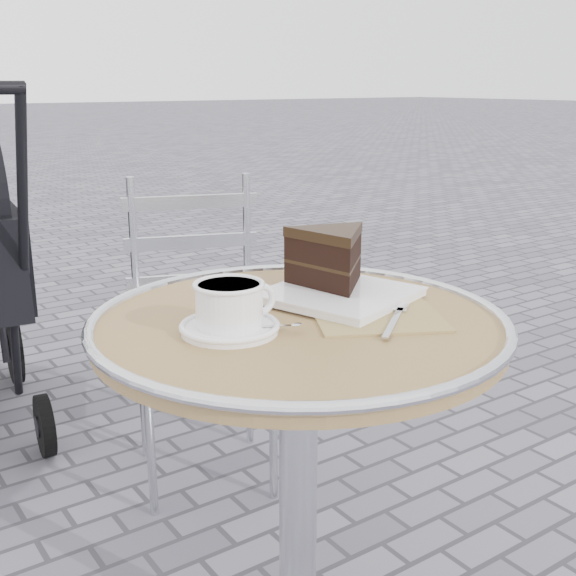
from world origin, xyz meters
TOP-DOWN VIEW (x-y plane):
  - cafe_table at (0.00, 0.00)m, footprint 0.72×0.72m
  - cappuccino_set at (-0.13, 0.01)m, footprint 0.17×0.16m
  - cake_plate_set at (0.13, 0.07)m, footprint 0.30×0.40m
  - bistro_chair at (0.24, 0.84)m, footprint 0.50×0.50m

SIDE VIEW (x-z plane):
  - bistro_chair at x=0.24m, z-range 0.10..0.97m
  - cafe_table at x=0.00m, z-range 0.20..0.94m
  - cappuccino_set at x=-0.13m, z-range 0.73..0.81m
  - cake_plate_set at x=0.13m, z-range 0.73..0.86m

